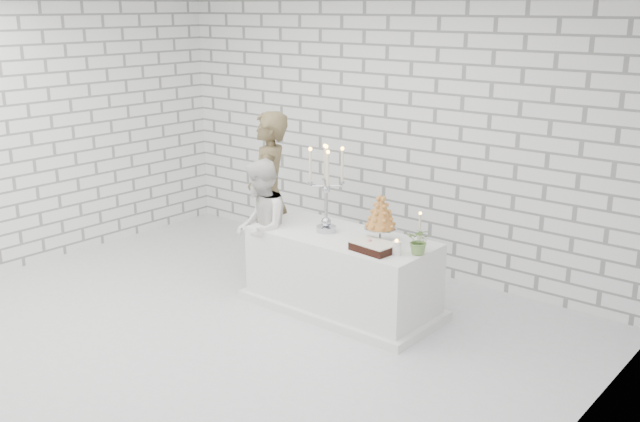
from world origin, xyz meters
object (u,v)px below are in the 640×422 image
at_px(candelabra, 326,189).
at_px(bride, 261,229).
at_px(groom, 269,197).
at_px(croquembouche, 381,218).
at_px(cake_table, 342,272).

bearing_deg(candelabra, bride, -161.82).
xyz_separation_m(groom, bride, (0.26, -0.40, -0.20)).
bearing_deg(bride, groom, 177.86).
relative_size(groom, croquembouche, 3.89).
bearing_deg(groom, cake_table, 48.92).
distance_m(cake_table, bride, 0.94).
xyz_separation_m(cake_table, croquembouche, (0.40, 0.05, 0.61)).
bearing_deg(cake_table, candelabra, -177.39).
xyz_separation_m(bride, candelabra, (0.66, 0.22, 0.47)).
xyz_separation_m(groom, croquembouche, (1.52, -0.12, 0.08)).
height_order(cake_table, croquembouche, croquembouche).
xyz_separation_m(bride, croquembouche, (1.25, 0.27, 0.28)).
distance_m(cake_table, croquembouche, 0.73).
distance_m(groom, bride, 0.52).
distance_m(cake_table, groom, 1.24).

